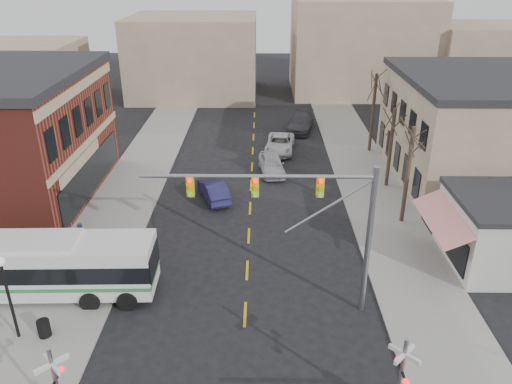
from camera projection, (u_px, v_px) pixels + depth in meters
ground at (244, 342)px, 23.73m from camera, size 160.00×160.00×0.00m
sidewalk_west at (139, 175)px, 41.90m from camera, size 5.00×60.00×0.12m
sidewalk_east at (365, 176)px, 41.72m from camera, size 5.00×60.00×0.12m
tree_east_a at (407, 176)px, 33.01m from camera, size 0.28×0.28×6.75m
tree_east_b at (390, 148)px, 38.53m from camera, size 0.28×0.28×6.30m
tree_east_c at (373, 113)px, 45.58m from camera, size 0.28×0.28×7.20m
transit_bus at (34, 266)px, 26.28m from camera, size 12.81×3.14×3.28m
traffic_signal_mast at (309, 210)px, 23.50m from camera, size 10.95×0.30×8.00m
rr_crossing_east at (389, 381)px, 18.95m from camera, size 5.60×1.36×4.00m
street_lamp at (5, 281)px, 22.55m from camera, size 0.44×0.44×4.45m
trash_bin at (44, 328)px, 23.76m from camera, size 0.60×0.60×0.87m
car_a at (272, 164)px, 42.13m from camera, size 2.47×4.94×1.61m
car_b at (214, 190)px, 37.49m from camera, size 2.99×4.71×1.46m
car_c at (280, 144)px, 46.85m from camera, size 3.10×5.67×1.51m
car_d at (300, 123)px, 52.60m from camera, size 3.54×6.19×1.69m
pedestrian_near at (89, 265)px, 27.74m from camera, size 0.49×0.71×1.87m
pedestrian_far at (82, 236)px, 30.72m from camera, size 1.09×1.05×1.77m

